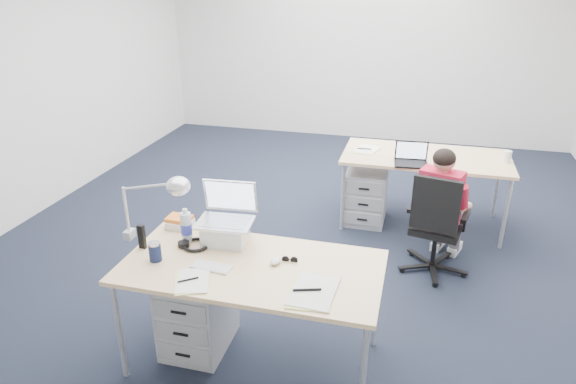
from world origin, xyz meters
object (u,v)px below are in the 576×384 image
Objects in this scene: desk_lamp at (146,207)px; sunglasses at (290,260)px; drawer_pedestal_far at (366,195)px; book_stack at (180,222)px; seated_person at (443,207)px; far_cup at (507,156)px; dark_laptop at (412,154)px; silver_laptop at (225,216)px; can_koozie at (155,252)px; drawer_pedestal_near at (198,311)px; desk_far at (426,160)px; computer_mouse at (276,261)px; desk_near at (252,272)px; water_bottle at (186,225)px; cordless_phone at (142,237)px; headphones at (196,244)px; wireless_keyboard at (211,267)px; office_chair at (434,244)px; bear_figurine at (237,238)px.

sunglasses is at bearing -18.45° from desk_lamp.
book_stack is at bearing -119.43° from drawer_pedestal_far.
seated_person is 1.00m from far_cup.
sunglasses is 2.07m from dark_laptop.
silver_laptop reaches higher than can_koozie.
dark_laptop is (1.28, 2.01, 0.56)m from drawer_pedestal_near.
computer_mouse is at bearing -110.60° from desk_far.
far_cup is at bearing 73.78° from seated_person.
dark_laptop is (0.87, 2.06, 0.16)m from desk_near.
silver_laptop is 1.64× the size of water_bottle.
water_bottle is at bearing -124.80° from desk_far.
desk_near is 9.73× the size of cordless_phone.
computer_mouse is at bearing -104.34° from seated_person.
water_bottle is 0.74m from sunglasses.
can_koozie is at bearing -113.66° from drawer_pedestal_far.
desk_lamp is (-0.33, -0.01, 0.23)m from headphones.
sunglasses is at bearing 13.85° from can_koozie.
silver_laptop is (-0.71, -2.06, 0.65)m from drawer_pedestal_far.
cordless_phone is at bearing -121.16° from seated_person.
far_cup is at bearing 14.56° from dark_laptop.
wireless_keyboard is 0.54m from cordless_phone.
drawer_pedestal_near is at bearing 10.68° from cordless_phone.
dark_laptop is (1.38, 1.88, -0.01)m from water_bottle.
drawer_pedestal_far is (-0.68, 0.87, 0.01)m from office_chair.
wireless_keyboard is 1.35× the size of book_stack.
bear_figurine is at bearing 82.37° from wireless_keyboard.
desk_near is 2.57m from desk_far.
drawer_pedestal_near is 3.20m from far_cup.
cordless_phone is (-0.89, -0.03, 0.07)m from computer_mouse.
desk_near is 1.00× the size of desk_far.
water_bottle is at bearing 141.54° from wireless_keyboard.
desk_far is 2.87m from desk_lamp.
cordless_phone is 0.55× the size of dark_laptop.
sunglasses is (0.64, -0.03, -0.01)m from headphones.
drawer_pedestal_far is at bearing 140.04° from office_chair.
bear_figurine is (-1.30, -1.24, 0.54)m from office_chair.
desk_near is 6.77× the size of headphones.
dark_laptop is at bearing 53.60° from water_bottle.
office_chair is at bearing 42.65° from cordless_phone.
office_chair is at bearing 23.06° from bear_figurine.
silver_laptop reaches higher than cordless_phone.
office_chair is 2.42m from cordless_phone.
bear_figurine is at bearing -124.11° from dark_laptop.
dark_laptop reaches higher than can_koozie.
can_koozie reaches higher than computer_mouse.
drawer_pedestal_near is 0.52m from wireless_keyboard.
dark_laptop reaches higher than computer_mouse.
book_stack is at bearing 138.67° from wireless_keyboard.
bear_figurine is 0.75× the size of book_stack.
seated_person is (1.17, 1.59, -0.13)m from desk_near.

